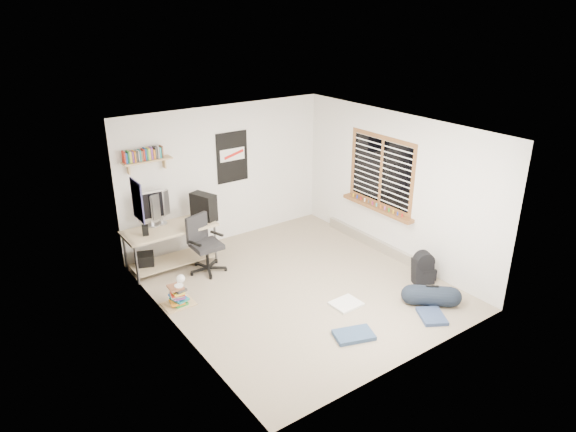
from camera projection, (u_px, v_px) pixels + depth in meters
floor at (298, 287)px, 8.04m from camera, size 4.00×4.50×0.01m
ceiling at (300, 128)px, 7.08m from camera, size 4.00×4.50×0.01m
back_wall at (225, 174)px, 9.26m from camera, size 4.00×0.01×2.50m
left_wall at (172, 247)px, 6.49m from camera, size 0.01×4.50×2.50m
right_wall at (395, 187)px, 8.63m from camera, size 0.01×4.50×2.50m
desk at (171, 246)px, 8.53m from camera, size 1.55×0.80×0.68m
monitor_left at (151, 214)px, 8.38m from camera, size 0.44×0.13×0.48m
monitor_right at (161, 213)px, 8.48m from camera, size 0.39×0.25×0.43m
pc_tower at (204, 207)px, 8.68m from camera, size 0.35×0.49×0.47m
keyboard at (178, 228)px, 8.40m from camera, size 0.46×0.22×0.02m
speaker_left at (145, 231)px, 8.10m from camera, size 0.12×0.12×0.19m
speaker_right at (207, 219)px, 8.59m from camera, size 0.11×0.11×0.17m
office_chair at (206, 244)px, 8.33m from camera, size 0.78×0.78×0.96m
wall_shelf at (147, 160)px, 8.20m from camera, size 0.80×0.22×0.24m
poster_back_wall at (232, 157)px, 9.21m from camera, size 0.62×0.03×0.92m
poster_left_wall at (137, 201)px, 7.31m from camera, size 0.02×0.42×0.60m
window at (381, 172)px, 8.75m from camera, size 0.10×1.50×1.26m
baseboard_heater at (376, 243)px, 9.27m from camera, size 0.08×2.50×0.18m
backpack at (423, 271)px, 8.09m from camera, size 0.39×0.35×0.42m
duffel_bag at (431, 296)px, 7.49m from camera, size 0.42×0.42×0.59m
tshirt at (346, 304)px, 7.53m from camera, size 0.43×0.36×0.04m
jeans_a at (354, 335)px, 6.80m from camera, size 0.59×0.48×0.06m
jeans_b at (432, 316)px, 7.22m from camera, size 0.51×0.55×0.06m
book_stack at (178, 296)px, 7.50m from camera, size 0.47×0.40×0.30m
desk_lamp at (178, 282)px, 7.40m from camera, size 0.17×0.24×0.22m
subwoofer at (146, 263)px, 8.48m from camera, size 0.36×0.36×0.31m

